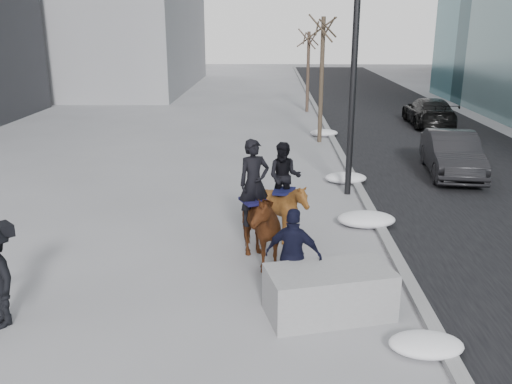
{
  "coord_description": "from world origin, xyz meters",
  "views": [
    {
      "loc": [
        0.28,
        -9.54,
        4.85
      ],
      "look_at": [
        0.0,
        1.2,
        1.5
      ],
      "focal_mm": 38.0,
      "sensor_mm": 36.0,
      "label": 1
    }
  ],
  "objects_px": {
    "mounted_left": "(254,220)",
    "mounted_right": "(284,204)",
    "planter": "(329,292)",
    "car_near": "(452,154)"
  },
  "relations": [
    {
      "from": "mounted_left",
      "to": "mounted_right",
      "type": "height_order",
      "value": "mounted_left"
    },
    {
      "from": "mounted_left",
      "to": "mounted_right",
      "type": "xyz_separation_m",
      "value": [
        0.65,
        1.21,
        -0.05
      ]
    },
    {
      "from": "mounted_left",
      "to": "mounted_right",
      "type": "distance_m",
      "value": 1.38
    },
    {
      "from": "planter",
      "to": "mounted_right",
      "type": "distance_m",
      "value": 3.38
    },
    {
      "from": "mounted_left",
      "to": "mounted_right",
      "type": "relative_size",
      "value": 1.13
    },
    {
      "from": "planter",
      "to": "mounted_right",
      "type": "height_order",
      "value": "mounted_right"
    },
    {
      "from": "car_near",
      "to": "mounted_left",
      "type": "height_order",
      "value": "mounted_left"
    },
    {
      "from": "planter",
      "to": "car_near",
      "type": "height_order",
      "value": "car_near"
    },
    {
      "from": "car_near",
      "to": "mounted_right",
      "type": "xyz_separation_m",
      "value": [
        -5.71,
        -6.0,
        0.22
      ]
    },
    {
      "from": "car_near",
      "to": "mounted_right",
      "type": "height_order",
      "value": "mounted_right"
    }
  ]
}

